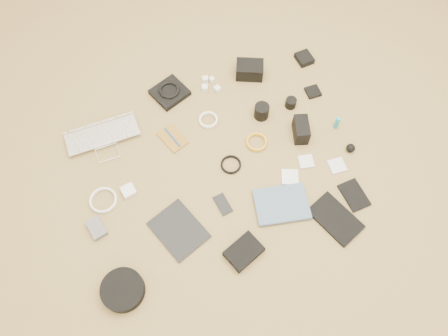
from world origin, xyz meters
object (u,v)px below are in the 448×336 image
object	(u,v)px
tablet	(179,230)
paperback	(286,223)
laptop	(105,143)
headphone_case	(123,290)
phone	(223,204)
dslr_camera	(250,70)

from	to	relation	value
tablet	paperback	bearing A→B (deg)	-37.41
laptop	headphone_case	bearing A→B (deg)	-98.16
tablet	phone	bearing A→B (deg)	-8.96
dslr_camera	headphone_case	bearing A→B (deg)	-112.84
headphone_case	phone	bearing A→B (deg)	22.42
dslr_camera	headphone_case	size ratio (longest dim) A/B	0.78
phone	laptop	bearing A→B (deg)	122.96
headphone_case	laptop	bearing A→B (deg)	82.11
paperback	dslr_camera	bearing A→B (deg)	0.67
dslr_camera	paperback	world-z (taller)	dslr_camera
dslr_camera	phone	xyz separation A→B (m)	(-0.41, -0.67, -0.04)
phone	tablet	bearing A→B (deg)	-176.08
headphone_case	paperback	size ratio (longest dim) A/B	0.75
laptop	headphone_case	distance (m)	0.75
phone	paperback	world-z (taller)	paperback
tablet	phone	size ratio (longest dim) A/B	2.33
dslr_camera	tablet	distance (m)	0.96
dslr_camera	paperback	size ratio (longest dim) A/B	0.59
dslr_camera	tablet	bearing A→B (deg)	-108.02
phone	headphone_case	size ratio (longest dim) A/B	0.57
dslr_camera	laptop	bearing A→B (deg)	-145.89
laptop	dslr_camera	world-z (taller)	dslr_camera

